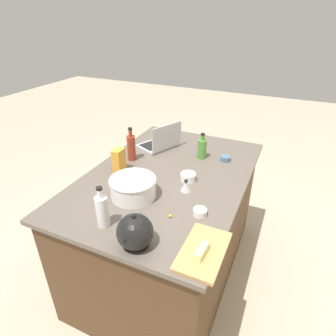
{
  "coord_description": "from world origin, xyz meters",
  "views": [
    {
      "loc": [
        1.57,
        0.72,
        1.91
      ],
      "look_at": [
        0.0,
        0.0,
        0.95
      ],
      "focal_mm": 30.62,
      "sensor_mm": 36.0,
      "label": 1
    }
  ],
  "objects_px": {
    "cutting_board": "(203,251)",
    "kitchen_timer": "(186,186)",
    "kettle": "(135,232)",
    "bottle_soy": "(131,147)",
    "candy_bag": "(119,161)",
    "laptop": "(161,142)",
    "ramekin_wide": "(225,158)",
    "ramekin_small": "(200,212)",
    "butter_stick_left": "(201,251)",
    "ramekin_medium": "(188,177)",
    "bottle_vinegar": "(102,211)",
    "bottle_olive": "(202,148)",
    "mixing_bowl_large": "(133,187)"
  },
  "relations": [
    {
      "from": "cutting_board",
      "to": "kitchen_timer",
      "type": "distance_m",
      "value": 0.53
    },
    {
      "from": "kettle",
      "to": "kitchen_timer",
      "type": "height_order",
      "value": "kettle"
    },
    {
      "from": "bottle_soy",
      "to": "candy_bag",
      "type": "distance_m",
      "value": 0.2
    },
    {
      "from": "laptop",
      "to": "ramekin_wide",
      "type": "height_order",
      "value": "laptop"
    },
    {
      "from": "kettle",
      "to": "ramekin_small",
      "type": "distance_m",
      "value": 0.41
    },
    {
      "from": "cutting_board",
      "to": "candy_bag",
      "type": "xyz_separation_m",
      "value": [
        -0.5,
        -0.79,
        0.08
      ]
    },
    {
      "from": "ramekin_small",
      "to": "candy_bag",
      "type": "relative_size",
      "value": 0.45
    },
    {
      "from": "butter_stick_left",
      "to": "ramekin_medium",
      "type": "height_order",
      "value": "butter_stick_left"
    },
    {
      "from": "laptop",
      "to": "ramekin_medium",
      "type": "bearing_deg",
      "value": 44.69
    },
    {
      "from": "bottle_vinegar",
      "to": "ramekin_wide",
      "type": "xyz_separation_m",
      "value": [
        -1.0,
        0.4,
        -0.08
      ]
    },
    {
      "from": "kettle",
      "to": "ramekin_small",
      "type": "xyz_separation_m",
      "value": [
        -0.35,
        0.21,
        -0.06
      ]
    },
    {
      "from": "butter_stick_left",
      "to": "candy_bag",
      "type": "height_order",
      "value": "candy_bag"
    },
    {
      "from": "cutting_board",
      "to": "ramekin_wide",
      "type": "bearing_deg",
      "value": -171.48
    },
    {
      "from": "bottle_olive",
      "to": "candy_bag",
      "type": "height_order",
      "value": "bottle_olive"
    },
    {
      "from": "bottle_soy",
      "to": "kitchen_timer",
      "type": "height_order",
      "value": "bottle_soy"
    },
    {
      "from": "bottle_soy",
      "to": "ramekin_small",
      "type": "relative_size",
      "value": 3.32
    },
    {
      "from": "butter_stick_left",
      "to": "candy_bag",
      "type": "relative_size",
      "value": 0.65
    },
    {
      "from": "mixing_bowl_large",
      "to": "ramekin_medium",
      "type": "relative_size",
      "value": 2.79
    },
    {
      "from": "ramekin_medium",
      "to": "kitchen_timer",
      "type": "relative_size",
      "value": 1.33
    },
    {
      "from": "ramekin_wide",
      "to": "candy_bag",
      "type": "relative_size",
      "value": 0.44
    },
    {
      "from": "kettle",
      "to": "ramekin_wide",
      "type": "bearing_deg",
      "value": 170.82
    },
    {
      "from": "bottle_soy",
      "to": "kettle",
      "type": "bearing_deg",
      "value": 31.87
    },
    {
      "from": "bottle_vinegar",
      "to": "candy_bag",
      "type": "xyz_separation_m",
      "value": [
        -0.53,
        -0.24,
        -0.01
      ]
    },
    {
      "from": "mixing_bowl_large",
      "to": "cutting_board",
      "type": "xyz_separation_m",
      "value": [
        0.27,
        0.54,
        -0.06
      ]
    },
    {
      "from": "ramekin_medium",
      "to": "candy_bag",
      "type": "xyz_separation_m",
      "value": [
        0.09,
        -0.48,
        0.06
      ]
    },
    {
      "from": "bottle_soy",
      "to": "laptop",
      "type": "bearing_deg",
      "value": 159.85
    },
    {
      "from": "ramekin_wide",
      "to": "candy_bag",
      "type": "distance_m",
      "value": 0.8
    },
    {
      "from": "mixing_bowl_large",
      "to": "butter_stick_left",
      "type": "height_order",
      "value": "mixing_bowl_large"
    },
    {
      "from": "bottle_soy",
      "to": "ramekin_wide",
      "type": "relative_size",
      "value": 3.46
    },
    {
      "from": "bottle_soy",
      "to": "ramekin_wide",
      "type": "distance_m",
      "value": 0.72
    },
    {
      "from": "bottle_vinegar",
      "to": "butter_stick_left",
      "type": "bearing_deg",
      "value": 90.0
    },
    {
      "from": "kettle",
      "to": "ramekin_medium",
      "type": "bearing_deg",
      "value": 178.73
    },
    {
      "from": "butter_stick_left",
      "to": "kitchen_timer",
      "type": "bearing_deg",
      "value": -151.31
    },
    {
      "from": "bottle_vinegar",
      "to": "ramekin_wide",
      "type": "bearing_deg",
      "value": 158.24
    },
    {
      "from": "candy_bag",
      "to": "cutting_board",
      "type": "bearing_deg",
      "value": 57.69
    },
    {
      "from": "bottle_olive",
      "to": "kitchen_timer",
      "type": "relative_size",
      "value": 2.62
    },
    {
      "from": "kitchen_timer",
      "to": "candy_bag",
      "type": "bearing_deg",
      "value": -94.13
    },
    {
      "from": "mixing_bowl_large",
      "to": "bottle_vinegar",
      "type": "relative_size",
      "value": 1.19
    },
    {
      "from": "ramekin_small",
      "to": "ramekin_medium",
      "type": "xyz_separation_m",
      "value": [
        -0.32,
        -0.19,
        0.01
      ]
    },
    {
      "from": "bottle_olive",
      "to": "kettle",
      "type": "bearing_deg",
      "value": 0.56
    },
    {
      "from": "mixing_bowl_large",
      "to": "bottle_vinegar",
      "type": "bearing_deg",
      "value": -0.94
    },
    {
      "from": "kettle",
      "to": "bottle_olive",
      "type": "bearing_deg",
      "value": -179.44
    },
    {
      "from": "mixing_bowl_large",
      "to": "kettle",
      "type": "height_order",
      "value": "kettle"
    },
    {
      "from": "kettle",
      "to": "butter_stick_left",
      "type": "relative_size",
      "value": 1.94
    },
    {
      "from": "kettle",
      "to": "ramekin_wide",
      "type": "xyz_separation_m",
      "value": [
        -1.06,
        0.17,
        -0.06
      ]
    },
    {
      "from": "bottle_olive",
      "to": "ramekin_wide",
      "type": "distance_m",
      "value": 0.19
    },
    {
      "from": "ramekin_medium",
      "to": "ramekin_wide",
      "type": "height_order",
      "value": "ramekin_medium"
    },
    {
      "from": "kettle",
      "to": "kitchen_timer",
      "type": "xyz_separation_m",
      "value": [
        -0.55,
        0.05,
        -0.04
      ]
    },
    {
      "from": "kettle",
      "to": "ramekin_medium",
      "type": "distance_m",
      "value": 0.68
    },
    {
      "from": "bottle_olive",
      "to": "candy_bag",
      "type": "bearing_deg",
      "value": -46.02
    }
  ]
}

